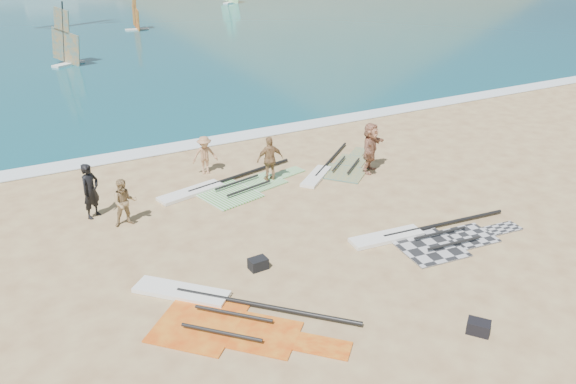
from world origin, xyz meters
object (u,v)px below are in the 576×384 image
beachgoer_mid (205,155)px  beachgoer_back (270,159)px  beachgoer_left (125,203)px  gear_bag_near (258,264)px  beachgoer_right (370,148)px  rig_grey (426,238)px  rig_green (225,188)px  gear_bag_far (478,327)px  rig_red (217,312)px  rig_orange (334,170)px  person_wetsuit (91,191)px

beachgoer_mid → beachgoer_back: size_ratio=0.87×
beachgoer_left → beachgoer_mid: bearing=41.2°
gear_bag_near → beachgoer_back: (3.05, 5.34, 0.71)m
beachgoer_right → beachgoer_left: bearing=143.1°
rig_grey → beachgoer_mid: beachgoer_mid is taller
gear_bag_near → beachgoer_right: 8.19m
rig_green → beachgoer_back: (1.80, -0.10, 0.82)m
gear_bag_far → beachgoer_left: bearing=122.5°
rig_red → beachgoer_mid: size_ratio=3.51×
rig_orange → beachgoer_right: bearing=-71.0°
rig_red → gear_bag_far: bearing=10.1°
person_wetsuit → beachgoer_back: 6.46m
rig_grey → gear_bag_far: size_ratio=10.68×
rig_red → gear_bag_near: (1.78, 1.36, 0.11)m
beachgoer_mid → beachgoer_right: (5.73, -2.87, 0.24)m
beachgoer_left → rig_green: bearing=19.8°
rig_orange → beachgoer_back: bearing=133.4°
beachgoer_mid → beachgoer_right: beachgoer_right is taller
gear_bag_near → beachgoer_back: beachgoer_back is taller
beachgoer_left → beachgoer_mid: (3.75, 2.84, -0.03)m
person_wetsuit → beachgoer_mid: 4.90m
person_wetsuit → beachgoer_mid: (4.57, 1.75, -0.18)m
rig_grey → beachgoer_left: 9.48m
beachgoer_back → beachgoer_right: bearing=171.4°
beachgoer_mid → rig_red: bearing=-99.7°
rig_red → gear_bag_near: gear_bag_near is taller
gear_bag_near → beachgoer_left: beachgoer_left is taller
gear_bag_far → beachgoer_right: beachgoer_right is taller
beachgoer_left → beachgoer_mid: 4.70m
rig_orange → person_wetsuit: 9.18m
person_wetsuit → gear_bag_far: bearing=-93.2°
rig_grey → beachgoer_right: 5.59m
gear_bag_far → beachgoer_right: size_ratio=0.26×
rig_grey → beachgoer_right: beachgoer_right is taller
rig_green → beachgoer_right: bearing=-24.8°
rig_green → beachgoer_mid: 1.90m
beachgoer_left → beachgoer_right: size_ratio=0.79×
gear_bag_near → gear_bag_far: 5.97m
gear_bag_near → gear_bag_far: bearing=-55.9°
gear_bag_near → beachgoer_back: size_ratio=0.29×
beachgoer_left → beachgoer_mid: size_ratio=1.04×
gear_bag_near → beachgoer_mid: size_ratio=0.33×
beachgoer_left → rig_grey: bearing=-29.9°
gear_bag_far → person_wetsuit: (-6.75, 10.40, 0.78)m
beachgoer_right → rig_green: bearing=132.1°
rig_orange → beachgoer_left: size_ratio=2.89×
person_wetsuit → beachgoer_right: size_ratio=0.94×
gear_bag_near → beachgoer_back: 6.20m
rig_orange → beachgoer_right: beachgoer_right is taller
beachgoer_right → rig_orange: bearing=112.2°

